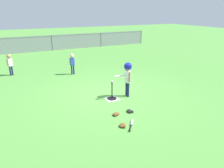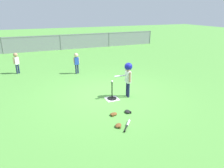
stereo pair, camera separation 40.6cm
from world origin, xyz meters
name	(u,v)px [view 1 (the left image)]	position (x,y,z in m)	size (l,w,h in m)	color
ground_plane	(106,95)	(0.00, 0.00, 0.00)	(60.00, 60.00, 0.00)	#51933D
home_plate	(112,99)	(0.04, -0.45, 0.00)	(0.44, 0.44, 0.01)	white
batting_tee	(112,96)	(0.04, -0.45, 0.09)	(0.32, 0.32, 0.60)	black
baseball_on_tee	(112,81)	(0.04, -0.45, 0.64)	(0.07, 0.07, 0.07)	white
batter_child	(128,73)	(0.63, -0.47, 0.88)	(0.65, 0.35, 1.24)	#191E4C
fielder_deep_center	(10,62)	(-3.00, 4.11, 0.65)	(0.26, 0.21, 1.01)	#191E4C
fielder_deep_right	(72,61)	(-0.35, 2.99, 0.64)	(0.30, 0.20, 1.00)	#191E4C
spare_bat_silver	(132,124)	(-0.23, -2.20, 0.03)	(0.41, 0.48, 0.06)	silver
glove_by_plate	(123,125)	(-0.50, -2.18, 0.04)	(0.27, 0.27, 0.07)	brown
glove_near_bats	(130,111)	(0.09, -1.57, 0.04)	(0.19, 0.24, 0.07)	black
glove_tossed_aside	(116,114)	(-0.37, -1.55, 0.04)	(0.23, 0.19, 0.07)	brown
outfield_fence	(52,42)	(0.00, 9.60, 0.62)	(16.06, 0.06, 1.15)	slate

